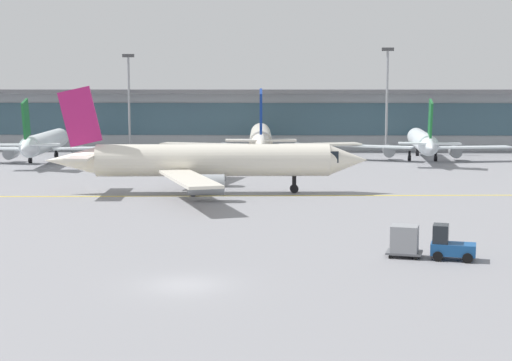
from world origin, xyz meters
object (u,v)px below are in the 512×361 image
gate_airplane_2 (261,138)px  gate_airplane_3 (422,142)px  gate_airplane_1 (45,143)px  baggage_tug (450,245)px  apron_light_mast_1 (129,99)px  cargo_dolly_lead (405,240)px  taxiing_regional_jet (209,161)px  apron_light_mast_2 (387,96)px

gate_airplane_2 → gate_airplane_3: size_ratio=1.15×
gate_airplane_1 → baggage_tug: size_ratio=9.19×
gate_airplane_3 → apron_light_mast_1: (-42.67, 12.18, 5.60)m
baggage_tug → apron_light_mast_1: bearing=128.1°
gate_airplane_1 → cargo_dolly_lead: bearing=-150.7°
taxiing_regional_jet → apron_light_mast_1: bearing=106.5°
gate_airplane_3 → apron_light_mast_1: apron_light_mast_1 is taller
apron_light_mast_2 → cargo_dolly_lead: bearing=-96.7°
taxiing_regional_jet → apron_light_mast_2: apron_light_mast_2 is taller
gate_airplane_3 → cargo_dolly_lead: bearing=173.8°
gate_airplane_2 → baggage_tug: size_ratio=10.41×
gate_airplane_3 → gate_airplane_2: bearing=94.9°
cargo_dolly_lead → apron_light_mast_2: apron_light_mast_2 is taller
baggage_tug → gate_airplane_2: bearing=115.7°
gate_airplane_2 → apron_light_mast_1: size_ratio=1.99×
gate_airplane_2 → baggage_tug: 64.35m
taxiing_regional_jet → baggage_tug: (16.86, -28.85, -2.18)m
gate_airplane_1 → gate_airplane_3: bearing=-89.9°
apron_light_mast_1 → gate_airplane_1: bearing=-117.4°
gate_airplane_1 → cargo_dolly_lead: (38.99, -58.43, -1.56)m
gate_airplane_1 → gate_airplane_3: size_ratio=1.01×
gate_airplane_1 → apron_light_mast_1: (8.38, 16.21, 5.57)m
gate_airplane_1 → gate_airplane_3: gate_airplane_1 is taller
baggage_tug → apron_light_mast_2: apron_light_mast_2 is taller
taxiing_regional_jet → apron_light_mast_1: size_ratio=2.07×
gate_airplane_2 → apron_light_mast_2: 22.05m
gate_airplane_3 → cargo_dolly_lead: size_ratio=10.71×
gate_airplane_3 → taxiing_regional_jet: size_ratio=0.84×
taxiing_regional_jet → apron_light_mast_2: size_ratio=1.96×
cargo_dolly_lead → apron_light_mast_1: (-30.61, 74.63, 7.13)m
gate_airplane_2 → apron_light_mast_2: (18.64, 10.34, 5.64)m
taxiing_regional_jet → gate_airplane_2: bearing=80.2°
gate_airplane_1 → apron_light_mast_2: apron_light_mast_2 is taller
apron_light_mast_2 → taxiing_regional_jet: bearing=-117.1°
gate_airplane_3 → baggage_tug: gate_airplane_3 is taller
cargo_dolly_lead → apron_light_mast_2: bearing=97.7°
apron_light_mast_1 → baggage_tug: bearing=-66.2°
gate_airplane_1 → taxiing_regional_jet: 39.05m
gate_airplane_2 → taxiing_regional_jet: size_ratio=0.96×
gate_airplane_1 → gate_airplane_2: (28.87, 3.97, 0.35)m
gate_airplane_3 → baggage_tug: (-9.49, -63.11, -1.69)m
gate_airplane_2 → cargo_dolly_lead: size_ratio=12.27×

